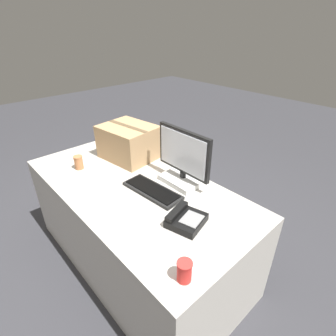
% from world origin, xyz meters
% --- Properties ---
extents(ground_plane, '(12.00, 12.00, 0.00)m').
position_xyz_m(ground_plane, '(0.00, 0.00, 0.00)').
color(ground_plane, '#38383D').
extents(office_desk, '(1.80, 0.90, 0.74)m').
position_xyz_m(office_desk, '(0.00, 0.00, 0.37)').
color(office_desk, beige).
rests_on(office_desk, ground_plane).
extents(monitor, '(0.46, 0.23, 0.40)m').
position_xyz_m(monitor, '(0.20, 0.29, 0.90)').
color(monitor, white).
rests_on(monitor, office_desk).
extents(keyboard, '(0.45, 0.20, 0.03)m').
position_xyz_m(keyboard, '(0.16, 0.04, 0.75)').
color(keyboard, black).
rests_on(keyboard, office_desk).
extents(desk_phone, '(0.23, 0.24, 0.08)m').
position_xyz_m(desk_phone, '(0.53, -0.02, 0.77)').
color(desk_phone, black).
rests_on(desk_phone, office_desk).
extents(paper_cup_left, '(0.07, 0.07, 0.11)m').
position_xyz_m(paper_cup_left, '(-0.49, -0.18, 0.79)').
color(paper_cup_left, '#BC7547').
rests_on(paper_cup_left, office_desk).
extents(paper_cup_right, '(0.07, 0.07, 0.11)m').
position_xyz_m(paper_cup_right, '(0.79, -0.30, 0.79)').
color(paper_cup_right, red).
rests_on(paper_cup_right, office_desk).
extents(spoon, '(0.10, 0.13, 0.00)m').
position_xyz_m(spoon, '(0.81, -0.10, 0.74)').
color(spoon, silver).
rests_on(spoon, office_desk).
extents(cardboard_box, '(0.48, 0.41, 0.28)m').
position_xyz_m(cardboard_box, '(-0.39, 0.24, 0.88)').
color(cardboard_box, tan).
rests_on(cardboard_box, office_desk).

